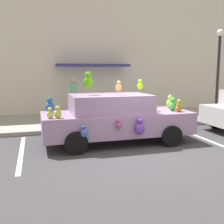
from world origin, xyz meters
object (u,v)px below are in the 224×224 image
object	(u,v)px
plush_covered_car	(116,118)
teddy_bear_on_sidewalk	(112,116)
street_lamp_post	(218,65)
pedestrian_near_shopfront	(74,98)

from	to	relation	value
plush_covered_car	teddy_bear_on_sidewalk	xyz separation A→B (m)	(0.60, 2.41, -0.34)
teddy_bear_on_sidewalk	street_lamp_post	bearing A→B (deg)	-2.13
teddy_bear_on_sidewalk	pedestrian_near_shopfront	bearing A→B (deg)	123.70
street_lamp_post	pedestrian_near_shopfront	bearing A→B (deg)	160.81
street_lamp_post	pedestrian_near_shopfront	size ratio (longest dim) A/B	2.10
street_lamp_post	plush_covered_car	bearing A→B (deg)	-157.55
teddy_bear_on_sidewalk	pedestrian_near_shopfront	xyz separation A→B (m)	(-1.30, 1.95, 0.58)
plush_covered_car	pedestrian_near_shopfront	xyz separation A→B (m)	(-0.70, 4.36, 0.24)
plush_covered_car	pedestrian_near_shopfront	world-z (taller)	plush_covered_car
street_lamp_post	pedestrian_near_shopfront	world-z (taller)	street_lamp_post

